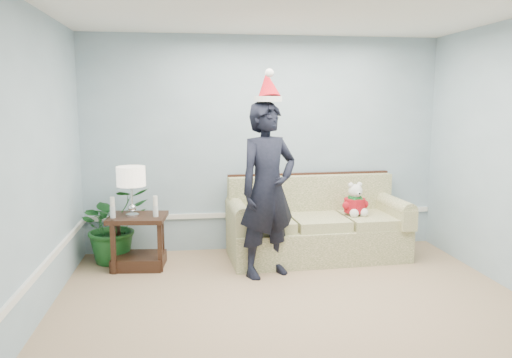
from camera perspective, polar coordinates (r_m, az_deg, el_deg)
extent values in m
cube|color=#9E7F65|center=(4.30, 6.09, -17.34)|extent=(4.50, 5.00, 0.02)
cube|color=#9FBACB|center=(6.35, 0.87, 3.98)|extent=(4.50, 0.02, 2.70)
cube|color=#9FBACB|center=(4.00, -26.79, 0.23)|extent=(0.02, 5.00, 2.70)
cube|color=white|center=(6.46, 0.88, -4.02)|extent=(4.48, 0.03, 0.06)
cube|color=white|center=(4.21, -25.61, -11.97)|extent=(0.03, 4.98, 0.06)
cube|color=#566931|center=(6.17, 6.94, -7.07)|extent=(2.15, 1.01, 0.40)
cube|color=#566931|center=(5.93, 0.97, -5.06)|extent=(0.66, 0.75, 0.12)
cube|color=#566931|center=(6.06, 7.11, -4.82)|extent=(0.66, 0.75, 0.12)
cube|color=#566931|center=(6.26, 12.92, -4.55)|extent=(0.66, 0.75, 0.12)
cube|color=#566931|center=(6.39, 6.25, -2.08)|extent=(2.12, 0.31, 0.56)
cube|color=black|center=(6.41, 6.14, 0.51)|extent=(2.11, 0.17, 0.05)
cube|color=#566931|center=(5.93, -2.09, -4.47)|extent=(0.23, 0.91, 0.24)
cube|color=#566931|center=(6.41, 15.39, -3.78)|extent=(0.23, 0.91, 0.24)
cube|color=#341A13|center=(5.84, -13.37, -4.32)|extent=(0.68, 0.59, 0.05)
cube|color=#341A13|center=(5.97, -13.19, -9.11)|extent=(0.61, 0.52, 0.14)
cube|color=#341A13|center=(5.74, -16.00, -7.51)|extent=(0.06, 0.06, 0.61)
cube|color=#341A13|center=(5.69, -10.91, -7.47)|extent=(0.06, 0.06, 0.61)
cube|color=#341A13|center=(6.13, -15.47, -6.46)|extent=(0.06, 0.06, 0.61)
cube|color=#341A13|center=(6.08, -10.71, -6.41)|extent=(0.06, 0.06, 0.61)
cylinder|color=silver|center=(5.79, -13.94, -4.04)|extent=(0.15, 0.15, 0.03)
sphere|color=silver|center=(5.77, -13.97, -3.22)|extent=(0.09, 0.09, 0.09)
cylinder|color=silver|center=(5.74, -14.02, -1.86)|extent=(0.02, 0.02, 0.32)
cylinder|color=silver|center=(5.71, -14.10, 0.30)|extent=(0.32, 0.32, 0.22)
cylinder|color=silver|center=(5.77, -16.06, -3.66)|extent=(0.06, 0.06, 0.13)
cylinder|color=white|center=(5.74, -16.11, -2.51)|extent=(0.05, 0.05, 0.11)
cylinder|color=silver|center=(5.72, -11.41, -3.60)|extent=(0.06, 0.06, 0.13)
cylinder|color=white|center=(5.69, -11.45, -2.44)|extent=(0.05, 0.05, 0.11)
imported|color=#1A5520|center=(6.14, -15.99, -5.05)|extent=(1.06, 1.03, 0.90)
imported|color=black|center=(5.35, 1.35, -1.26)|extent=(0.82, 0.70, 1.89)
cylinder|color=silver|center=(5.27, 1.39, 9.13)|extent=(0.35, 0.35, 0.06)
cone|color=red|center=(5.30, 1.35, 10.72)|extent=(0.31, 0.37, 0.34)
sphere|color=silver|center=(5.21, 1.54, 12.02)|extent=(0.09, 0.09, 0.09)
sphere|color=silver|center=(6.18, 11.20, -2.96)|extent=(0.24, 0.24, 0.24)
cylinder|color=red|center=(6.18, 11.20, -2.96)|extent=(0.29, 0.29, 0.17)
cylinder|color=#176729|center=(6.16, 11.23, -2.11)|extent=(0.20, 0.20, 0.03)
sphere|color=silver|center=(6.08, 10.94, -3.87)|extent=(0.11, 0.11, 0.11)
sphere|color=silver|center=(6.12, 12.08, -3.82)|extent=(0.11, 0.11, 0.11)
sphere|color=silver|center=(6.14, 11.28, -1.35)|extent=(0.17, 0.17, 0.17)
sphere|color=black|center=(6.05, 11.58, -1.66)|extent=(0.02, 0.02, 0.02)
sphere|color=silver|center=(6.12, 10.75, -0.67)|extent=(0.07, 0.07, 0.07)
sphere|color=silver|center=(6.15, 11.79, -0.64)|extent=(0.07, 0.07, 0.07)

